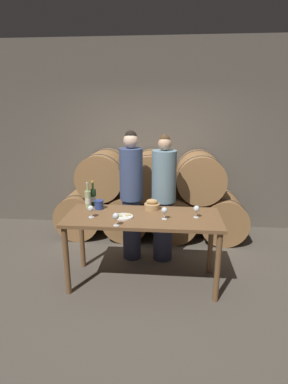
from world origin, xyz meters
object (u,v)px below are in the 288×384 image
at_px(bread_basket, 152,205).
at_px(cheese_plate, 123,216).
at_px(blue_crock, 99,204).
at_px(wine_bottle_red, 93,197).
at_px(wine_bottle_white, 88,199).
at_px(wine_glass_left, 116,217).
at_px(wine_glass_center, 164,211).
at_px(wine_glass_right, 196,209).
at_px(tasting_table, 143,225).
at_px(person_right, 164,199).
at_px(person_left, 131,195).
at_px(wine_glass_far_left, 91,209).

relative_size(bread_basket, cheese_plate, 0.86).
height_order(blue_crock, bread_basket, bread_basket).
height_order(wine_bottle_red, wine_bottle_white, wine_bottle_white).
distance_m(blue_crock, wine_glass_left, 0.60).
xyz_separation_m(wine_glass_center, wine_glass_right, (0.37, 0.09, 0.00)).
bearing_deg(wine_bottle_red, tasting_table, -25.99).
distance_m(wine_bottle_white, blue_crock, 0.16).
bearing_deg(blue_crock, wine_bottle_red, 128.17).
xyz_separation_m(tasting_table, person_right, (0.23, 0.63, 0.13)).
height_order(tasting_table, bread_basket, bread_basket).
height_order(person_right, cheese_plate, person_right).
bearing_deg(blue_crock, cheese_plate, -36.77).
distance_m(blue_crock, bread_basket, 0.66).
relative_size(wine_glass_center, wine_glass_right, 1.00).
height_order(person_left, blue_crock, person_left).
xyz_separation_m(person_right, wine_glass_far_left, (-0.82, -0.74, 0.09)).
xyz_separation_m(blue_crock, bread_basket, (0.66, 0.05, -0.01)).
relative_size(person_right, wine_glass_far_left, 12.33).
xyz_separation_m(wine_bottle_red, wine_glass_center, (0.93, -0.42, -0.01)).
bearing_deg(wine_glass_center, wine_bottle_white, 161.44).
distance_m(person_left, person_right, 0.45).
height_order(wine_bottle_red, wine_glass_center, wine_bottle_red).
relative_size(wine_bottle_red, wine_glass_left, 2.27).
xyz_separation_m(tasting_table, wine_glass_center, (0.25, -0.09, 0.22)).
bearing_deg(wine_glass_center, wine_glass_right, 13.30).
relative_size(bread_basket, wine_glass_right, 1.35).
height_order(tasting_table, person_right, person_right).
xyz_separation_m(blue_crock, cheese_plate, (0.35, -0.26, -0.05)).
bearing_deg(wine_glass_right, wine_glass_far_left, -175.14).
xyz_separation_m(bread_basket, wine_glass_far_left, (-0.69, -0.35, 0.05)).
height_order(tasting_table, wine_glass_center, wine_glass_center).
relative_size(wine_glass_far_left, wine_glass_right, 1.00).
distance_m(wine_bottle_red, wine_bottle_white, 0.10).
bearing_deg(cheese_plate, person_right, 57.25).
bearing_deg(cheese_plate, wine_glass_far_left, -174.45).
bearing_deg(bread_basket, person_right, 70.49).
bearing_deg(wine_glass_far_left, person_left, 62.82).
relative_size(wine_bottle_red, wine_glass_right, 2.27).
distance_m(blue_crock, wine_glass_center, 0.87).
relative_size(wine_bottle_red, wine_bottle_white, 0.99).
relative_size(person_right, bread_basket, 9.15).
height_order(person_left, person_right, person_left).
relative_size(person_left, blue_crock, 15.33).
bearing_deg(tasting_table, wine_glass_center, -18.53).
distance_m(person_right, wine_bottle_white, 1.03).
bearing_deg(tasting_table, blue_crock, 161.13).
bearing_deg(wine_glass_right, person_left, 142.96).
height_order(wine_bottle_red, cheese_plate, wine_bottle_red).
distance_m(person_right, blue_crock, 0.91).
bearing_deg(person_right, wine_glass_right, -58.17).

